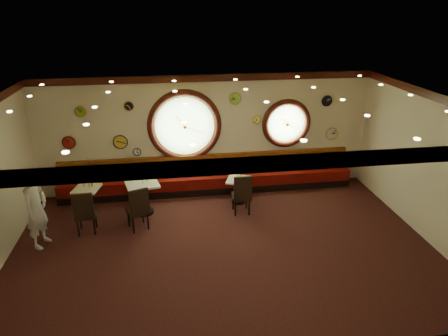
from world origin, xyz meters
TOP-DOWN VIEW (x-y plane):
  - floor at (0.00, 0.00)m, footprint 9.00×6.00m
  - ceiling at (0.00, 0.00)m, footprint 9.00×6.00m
  - wall_back at (0.00, 3.00)m, footprint 9.00×0.02m
  - wall_front at (0.00, -3.00)m, footprint 9.00×0.02m
  - wall_right at (4.50, 0.00)m, footprint 0.02×6.00m
  - molding_back at (0.00, 2.95)m, footprint 9.00×0.10m
  - molding_front at (0.00, -2.95)m, footprint 9.00×0.10m
  - molding_right at (4.45, 0.00)m, footprint 0.10×6.00m
  - banquette_base at (0.00, 2.72)m, footprint 8.00×0.55m
  - banquette_seat at (0.00, 2.72)m, footprint 8.00×0.55m
  - banquette_back at (0.00, 2.94)m, footprint 8.00×0.10m
  - porthole_left_glass at (-0.60, 3.00)m, footprint 1.66×0.02m
  - porthole_left_frame at (-0.60, 2.98)m, footprint 1.98×0.18m
  - porthole_left_ring at (-0.60, 2.95)m, footprint 1.61×0.03m
  - porthole_right_glass at (2.20, 3.00)m, footprint 1.10×0.02m
  - porthole_right_frame at (2.20, 2.98)m, footprint 1.38×0.18m
  - porthole_right_ring at (2.20, 2.95)m, footprint 1.09×0.03m
  - wall_clock_0 at (-2.30, 2.96)m, footprint 0.36×0.03m
  - wall_clock_1 at (-1.90, 2.96)m, footprint 0.20×0.03m
  - wall_clock_2 at (1.35, 2.96)m, footprint 0.22×0.03m
  - wall_clock_3 at (3.55, 2.96)m, footprint 0.34×0.03m
  - wall_clock_4 at (-3.20, 2.96)m, footprint 0.26×0.03m
  - wall_clock_5 at (-3.60, 2.96)m, footprint 0.32×0.03m
  - wall_clock_6 at (0.75, 2.96)m, footprint 0.30×0.03m
  - wall_clock_7 at (3.30, 2.96)m, footprint 0.28×0.03m
  - wall_clock_8 at (-2.00, 2.96)m, footprint 0.24×0.03m
  - table_a at (-3.12, 2.04)m, footprint 0.71×0.71m
  - table_b at (-1.75, 1.76)m, footprint 0.91×0.91m
  - table_c at (0.70, 1.99)m, footprint 0.77×0.77m
  - chair_a at (-3.00, 0.95)m, footprint 0.46×0.46m
  - chair_b at (-1.82, 0.96)m, footprint 0.58×0.58m
  - chair_c at (0.66, 1.34)m, footprint 0.44×0.44m
  - condiment_a_salt at (-3.20, 2.12)m, footprint 0.03×0.03m
  - condiment_b_salt at (-1.84, 1.88)m, footprint 0.04×0.04m
  - condiment_c_salt at (0.67, 2.02)m, footprint 0.04×0.04m
  - condiment_a_pepper at (-3.06, 2.04)m, footprint 0.03×0.03m
  - condiment_b_pepper at (-1.73, 1.68)m, footprint 0.04×0.04m
  - condiment_c_pepper at (0.76, 2.00)m, footprint 0.04×0.04m
  - condiment_a_bottle at (-3.00, 2.10)m, footprint 0.05×0.05m
  - condiment_b_bottle at (-1.62, 1.84)m, footprint 0.05×0.05m
  - condiment_c_bottle at (0.75, 2.06)m, footprint 0.06×0.06m
  - waiter at (-3.90, 0.64)m, footprint 0.58×0.72m

SIDE VIEW (x-z plane):
  - floor at x=0.00m, z-range 0.00..0.00m
  - banquette_base at x=0.00m, z-range 0.00..0.20m
  - banquette_seat at x=0.00m, z-range 0.20..0.50m
  - table_c at x=0.70m, z-range 0.09..0.74m
  - table_a at x=-3.12m, z-range 0.09..0.74m
  - table_b at x=-1.75m, z-range 0.11..0.95m
  - chair_c at x=0.66m, z-range 0.28..0.93m
  - chair_a at x=-3.00m, z-range 0.28..0.94m
  - chair_b at x=-1.82m, z-range 0.28..0.94m
  - condiment_a_salt at x=-3.20m, z-range 0.66..0.75m
  - condiment_a_pepper at x=-3.06m, z-range 0.66..0.75m
  - condiment_c_salt at x=0.67m, z-range 0.65..0.76m
  - condiment_c_pepper at x=0.76m, z-range 0.65..0.77m
  - condiment_a_bottle at x=-3.00m, z-range 0.66..0.81m
  - condiment_c_bottle at x=0.75m, z-range 0.65..0.83m
  - banquette_back at x=0.00m, z-range 0.48..1.02m
  - waiter at x=-3.90m, z-range 0.00..1.72m
  - condiment_b_pepper at x=-1.73m, z-range 0.84..0.94m
  - condiment_b_salt at x=-1.84m, z-range 0.84..0.94m
  - condiment_b_bottle at x=-1.62m, z-range 0.84..1.00m
  - wall_clock_1 at x=-1.90m, z-range 1.10..1.30m
  - wall_clock_3 at x=3.55m, z-range 1.28..1.62m
  - wall_clock_0 at x=-2.30m, z-range 1.32..1.68m
  - wall_clock_5 at x=-3.60m, z-range 1.39..1.71m
  - wall_back at x=0.00m, z-range 0.00..3.20m
  - wall_front at x=0.00m, z-range 0.00..3.20m
  - wall_right at x=4.50m, z-range 0.00..3.20m
  - porthole_right_ring at x=2.20m, z-range 1.26..2.34m
  - porthole_right_glass at x=2.20m, z-range 1.25..2.35m
  - porthole_right_frame at x=2.20m, z-range 1.11..2.49m
  - porthole_left_glass at x=-0.60m, z-range 1.02..2.68m
  - porthole_left_frame at x=-0.60m, z-range 0.86..2.84m
  - porthole_left_ring at x=-0.60m, z-range 1.04..2.66m
  - wall_clock_2 at x=1.35m, z-range 1.84..2.06m
  - wall_clock_4 at x=-3.20m, z-range 2.22..2.48m
  - wall_clock_7 at x=3.30m, z-range 2.26..2.54m
  - wall_clock_8 at x=-2.00m, z-range 2.33..2.57m
  - wall_clock_6 at x=0.75m, z-range 2.40..2.70m
  - molding_back at x=0.00m, z-range 3.02..3.20m
  - molding_front at x=0.00m, z-range 3.02..3.20m
  - molding_right at x=4.45m, z-range 3.02..3.20m
  - ceiling at x=0.00m, z-range 3.19..3.21m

